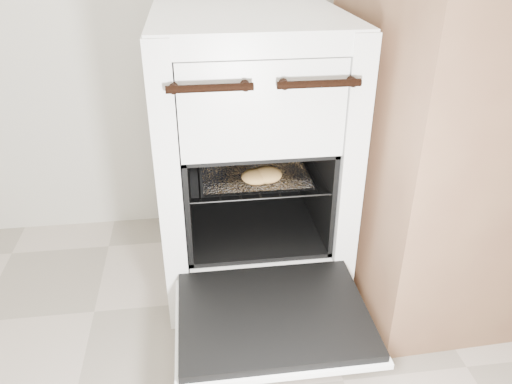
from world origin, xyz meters
TOP-DOWN VIEW (x-y plane):
  - stove at (0.16, 1.21)m, footprint 0.53×0.59m
  - oven_door at (0.16, 0.76)m, footprint 0.48×0.37m
  - oven_rack at (0.16, 1.15)m, footprint 0.39×0.37m
  - foil_sheet at (0.16, 1.13)m, footprint 0.30×0.26m
  - baked_rolls at (0.18, 1.13)m, footprint 0.24×0.27m

SIDE VIEW (x-z plane):
  - oven_door at x=0.16m, z-range 0.16..0.19m
  - oven_rack at x=0.16m, z-range 0.39..0.39m
  - foil_sheet at x=0.16m, z-range 0.39..0.40m
  - stove at x=0.16m, z-range -0.01..0.80m
  - baked_rolls at x=0.18m, z-range 0.40..0.43m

